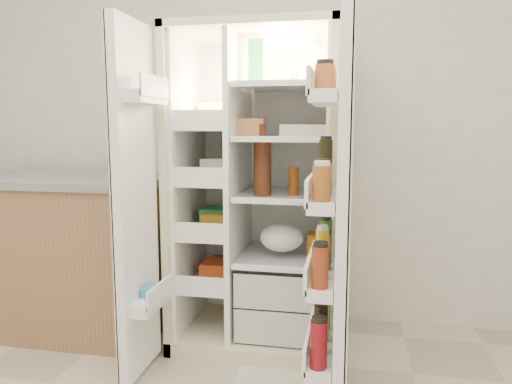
# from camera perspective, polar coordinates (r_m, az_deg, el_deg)

# --- Properties ---
(wall_back) EXTENTS (4.00, 0.02, 2.70)m
(wall_back) POSITION_cam_1_polar(r_m,az_deg,el_deg) (3.17, 1.24, 9.31)
(wall_back) COLOR white
(wall_back) RESTS_ON floor
(refrigerator) EXTENTS (0.92, 0.70, 1.80)m
(refrigerator) POSITION_cam_1_polar(r_m,az_deg,el_deg) (2.87, 0.76, -2.70)
(refrigerator) COLOR beige
(refrigerator) RESTS_ON floor
(freezer_door) EXTENTS (0.15, 0.40, 1.72)m
(freezer_door) POSITION_cam_1_polar(r_m,az_deg,el_deg) (2.43, -13.91, -1.33)
(freezer_door) COLOR white
(freezer_door) RESTS_ON floor
(fridge_door) EXTENTS (0.17, 0.58, 1.72)m
(fridge_door) POSITION_cam_1_polar(r_m,az_deg,el_deg) (2.12, 9.78, -3.02)
(fridge_door) COLOR white
(fridge_door) RESTS_ON floor
(kitchen_counter) EXTENTS (1.32, 0.70, 0.96)m
(kitchen_counter) POSITION_cam_1_polar(r_m,az_deg,el_deg) (3.28, -21.80, -6.63)
(kitchen_counter) COLOR #986B4C
(kitchen_counter) RESTS_ON floor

